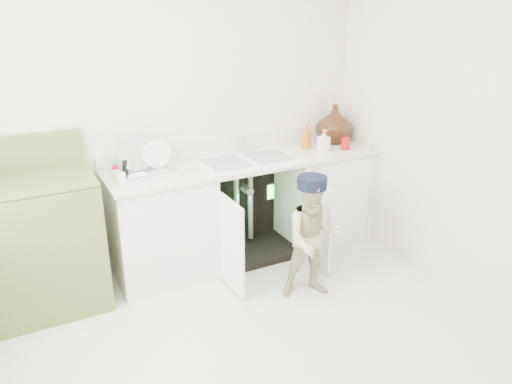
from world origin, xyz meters
The scene contains 5 objects.
ground centered at (0.00, 0.00, 0.00)m, with size 3.50×3.50×0.00m, color beige.
room_shell centered at (0.00, 0.00, 1.25)m, with size 6.00×5.50×1.26m.
counter_run centered at (0.59, 1.21, 0.48)m, with size 2.44×1.02×1.27m.
avocado_stove centered at (-1.17, 1.18, 0.52)m, with size 0.82×0.65×1.27m.
repair_worker centered at (0.69, 0.37, 0.49)m, with size 0.56×0.75×0.98m.
Camera 1 is at (-1.30, -2.47, 2.18)m, focal length 35.00 mm.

